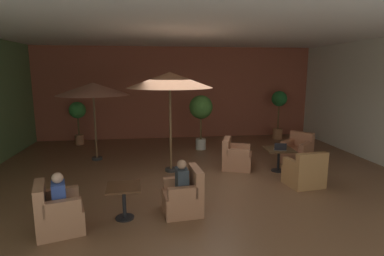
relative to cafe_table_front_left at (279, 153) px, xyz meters
The scene contains 19 objects.
ground_plane 2.43m from the cafe_table_front_left, behind, with size 11.26×10.17×0.02m, color brown.
wall_back_brick 5.49m from the cafe_table_front_left, 116.35° to the left, with size 11.26×0.08×3.68m, color #994C38.
ceiling_slab 4.00m from the cafe_table_front_left, behind, with size 11.26×10.17×0.06m, color white.
cafe_table_front_left is the anchor object (origin of this frame).
armchair_front_left_north 1.18m from the cafe_table_front_left, 38.75° to the left, with size 1.06×1.05×0.89m.
armchair_front_left_east 1.18m from the cafe_table_front_left, 159.94° to the left, with size 1.00×1.01×0.86m.
armchair_front_left_south 1.18m from the cafe_table_front_left, 82.12° to the right, with size 0.86×0.80×0.87m.
cafe_table_front_right 4.57m from the cafe_table_front_left, 150.34° to the right, with size 0.64×0.64×0.63m.
armchair_front_right_north 5.68m from the cafe_table_front_left, 152.99° to the right, with size 0.92×0.91×0.87m.
armchair_front_right_east 3.57m from the cafe_table_front_left, 142.74° to the right, with size 0.77×0.77×0.89m.
patio_umbrella_tall_red 5.71m from the cafe_table_front_left, 160.49° to the left, with size 2.16×2.16×2.38m.
patio_umbrella_center_beige 3.55m from the cafe_table_front_left, behind, with size 2.26×2.26×2.69m.
potted_tree_left_corner 3.30m from the cafe_table_front_left, 122.94° to the left, with size 0.81×0.81×1.90m.
potted_tree_mid_left 7.33m from the cafe_table_front_left, 147.02° to the left, with size 0.61×0.61×1.61m.
potted_tree_mid_right 4.34m from the cafe_table_front_left, 67.21° to the left, with size 0.61×0.61×1.94m.
patron_blue_shirt 5.64m from the cafe_table_front_left, 152.90° to the right, with size 0.31×0.40×0.62m.
patron_by_window 3.61m from the cafe_table_front_left, 143.12° to the right, with size 0.24×0.38×0.65m.
iced_drink_cup 0.21m from the cafe_table_front_left, 35.74° to the right, with size 0.08×0.08×0.11m, color white.
open_laptop 0.23m from the cafe_table_front_left, 103.35° to the right, with size 0.36×0.31×0.20m.
Camera 1 is at (-1.07, -7.42, 2.70)m, focal length 28.64 mm.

